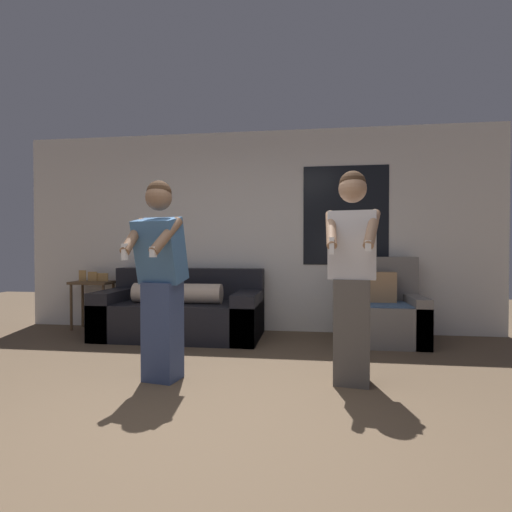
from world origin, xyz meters
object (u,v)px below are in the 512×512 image
object	(u,v)px
side_table	(93,289)
person_left	(161,278)
couch	(182,312)
person_right	(352,273)
armchair	(380,313)

from	to	relation	value
side_table	person_left	distance (m)	2.64
couch	person_right	xyz separation A→B (m)	(1.95, -1.52, 0.61)
couch	person_left	bearing A→B (deg)	-77.48
armchair	person_right	xyz separation A→B (m)	(-0.49, -1.58, 0.57)
couch	person_right	distance (m)	2.55
side_table	person_left	xyz separation A→B (m)	(1.74, -1.96, 0.32)
armchair	person_left	distance (m)	2.75
couch	person_left	size ratio (longest dim) A/B	1.19
armchair	person_right	world-z (taller)	person_right
armchair	person_right	bearing A→B (deg)	-107.28
couch	person_right	size ratio (longest dim) A/B	1.15
side_table	person_right	bearing A→B (deg)	-28.63
side_table	person_right	xyz separation A→B (m)	(3.33, -1.82, 0.36)
armchair	side_table	xyz separation A→B (m)	(-3.82, 0.24, 0.21)
armchair	person_left	world-z (taller)	person_left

